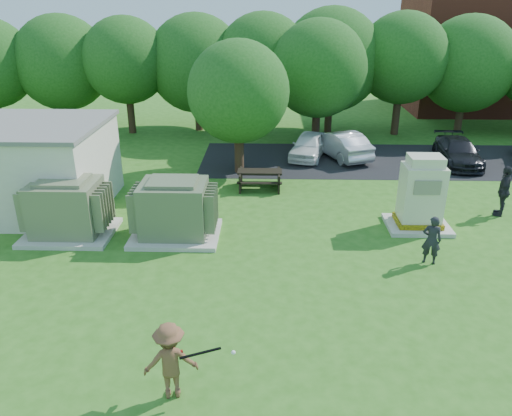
{
  "coord_description": "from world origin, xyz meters",
  "views": [
    {
      "loc": [
        0.42,
        -11.04,
        7.65
      ],
      "look_at": [
        0.0,
        4.0,
        1.3
      ],
      "focal_mm": 35.0,
      "sensor_mm": 36.0,
      "label": 1
    }
  ],
  "objects_px": {
    "person_by_generator": "(432,240)",
    "transformer_right": "(174,210)",
    "batter": "(170,361)",
    "car_white": "(309,145)",
    "picnic_table": "(260,177)",
    "transformer_left": "(67,209)",
    "person_walking_right": "(504,191)",
    "car_silver_a": "(341,144)",
    "generator_cabinet": "(421,197)",
    "car_dark": "(458,152)"
  },
  "relations": [
    {
      "from": "generator_cabinet",
      "to": "car_white",
      "type": "xyz_separation_m",
      "value": [
        -3.33,
        8.49,
        -0.53
      ]
    },
    {
      "from": "batter",
      "to": "car_silver_a",
      "type": "xyz_separation_m",
      "value": [
        5.64,
        17.02,
        -0.17
      ]
    },
    {
      "from": "transformer_left",
      "to": "batter",
      "type": "xyz_separation_m",
      "value": [
        4.96,
        -7.49,
        -0.11
      ]
    },
    {
      "from": "batter",
      "to": "car_white",
      "type": "xyz_separation_m",
      "value": [
        4.0,
        16.95,
        -0.22
      ]
    },
    {
      "from": "picnic_table",
      "to": "car_silver_a",
      "type": "height_order",
      "value": "car_silver_a"
    },
    {
      "from": "generator_cabinet",
      "to": "batter",
      "type": "xyz_separation_m",
      "value": [
        -7.33,
        -8.46,
        -0.31
      ]
    },
    {
      "from": "picnic_table",
      "to": "batter",
      "type": "distance_m",
      "value": 12.37
    },
    {
      "from": "car_silver_a",
      "to": "batter",
      "type": "bearing_deg",
      "value": 49.29
    },
    {
      "from": "picnic_table",
      "to": "generator_cabinet",
      "type": "bearing_deg",
      "value": -33.41
    },
    {
      "from": "person_by_generator",
      "to": "car_white",
      "type": "height_order",
      "value": "person_by_generator"
    },
    {
      "from": "generator_cabinet",
      "to": "transformer_right",
      "type": "bearing_deg",
      "value": -173.57
    },
    {
      "from": "generator_cabinet",
      "to": "car_white",
      "type": "height_order",
      "value": "generator_cabinet"
    },
    {
      "from": "picnic_table",
      "to": "person_walking_right",
      "type": "xyz_separation_m",
      "value": [
        9.22,
        -2.6,
        0.46
      ]
    },
    {
      "from": "person_walking_right",
      "to": "car_silver_a",
      "type": "height_order",
      "value": "person_walking_right"
    },
    {
      "from": "car_white",
      "to": "picnic_table",
      "type": "bearing_deg",
      "value": -101.14
    },
    {
      "from": "person_by_generator",
      "to": "car_silver_a",
      "type": "bearing_deg",
      "value": -67.01
    },
    {
      "from": "batter",
      "to": "person_walking_right",
      "type": "distance_m",
      "value": 14.47
    },
    {
      "from": "picnic_table",
      "to": "batter",
      "type": "bearing_deg",
      "value": -97.24
    },
    {
      "from": "transformer_right",
      "to": "car_dark",
      "type": "height_order",
      "value": "transformer_right"
    },
    {
      "from": "person_by_generator",
      "to": "car_dark",
      "type": "height_order",
      "value": "person_by_generator"
    },
    {
      "from": "transformer_left",
      "to": "person_by_generator",
      "type": "bearing_deg",
      "value": -7.99
    },
    {
      "from": "car_silver_a",
      "to": "picnic_table",
      "type": "bearing_deg",
      "value": 26.96
    },
    {
      "from": "transformer_left",
      "to": "car_silver_a",
      "type": "relative_size",
      "value": 0.71
    },
    {
      "from": "person_by_generator",
      "to": "transformer_right",
      "type": "bearing_deg",
      "value": 4.68
    },
    {
      "from": "person_walking_right",
      "to": "car_white",
      "type": "distance_m",
      "value": 9.96
    },
    {
      "from": "transformer_left",
      "to": "generator_cabinet",
      "type": "relative_size",
      "value": 1.12
    },
    {
      "from": "picnic_table",
      "to": "car_silver_a",
      "type": "xyz_separation_m",
      "value": [
        4.08,
        4.75,
        0.19
      ]
    },
    {
      "from": "transformer_right",
      "to": "person_by_generator",
      "type": "relative_size",
      "value": 1.9
    },
    {
      "from": "person_by_generator",
      "to": "person_walking_right",
      "type": "distance_m",
      "value": 5.41
    },
    {
      "from": "car_white",
      "to": "transformer_left",
      "type": "bearing_deg",
      "value": -117.06
    },
    {
      "from": "car_silver_a",
      "to": "person_by_generator",
      "type": "bearing_deg",
      "value": 74.44
    },
    {
      "from": "car_white",
      "to": "car_dark",
      "type": "xyz_separation_m",
      "value": [
        7.32,
        -0.87,
        -0.03
      ]
    },
    {
      "from": "transformer_left",
      "to": "car_white",
      "type": "distance_m",
      "value": 13.03
    },
    {
      "from": "batter",
      "to": "car_white",
      "type": "bearing_deg",
      "value": -114.14
    },
    {
      "from": "person_by_generator",
      "to": "generator_cabinet",
      "type": "bearing_deg",
      "value": -81.32
    },
    {
      "from": "car_dark",
      "to": "batter",
      "type": "bearing_deg",
      "value": -121.86
    },
    {
      "from": "generator_cabinet",
      "to": "car_white",
      "type": "bearing_deg",
      "value": 111.42
    },
    {
      "from": "batter",
      "to": "car_white",
      "type": "relative_size",
      "value": 0.46
    },
    {
      "from": "person_by_generator",
      "to": "car_white",
      "type": "bearing_deg",
      "value": -58.83
    },
    {
      "from": "batter",
      "to": "person_walking_right",
      "type": "height_order",
      "value": "person_walking_right"
    },
    {
      "from": "car_white",
      "to": "car_silver_a",
      "type": "bearing_deg",
      "value": 18.7
    },
    {
      "from": "car_white",
      "to": "person_by_generator",
      "type": "bearing_deg",
      "value": -58.64
    },
    {
      "from": "car_white",
      "to": "batter",
      "type": "bearing_deg",
      "value": -86.9
    },
    {
      "from": "picnic_table",
      "to": "person_walking_right",
      "type": "distance_m",
      "value": 9.59
    },
    {
      "from": "transformer_left",
      "to": "person_walking_right",
      "type": "bearing_deg",
      "value": 7.87
    },
    {
      "from": "transformer_left",
      "to": "batter",
      "type": "height_order",
      "value": "transformer_left"
    },
    {
      "from": "batter",
      "to": "person_by_generator",
      "type": "relative_size",
      "value": 1.09
    },
    {
      "from": "generator_cabinet",
      "to": "car_dark",
      "type": "bearing_deg",
      "value": 62.39
    },
    {
      "from": "picnic_table",
      "to": "person_walking_right",
      "type": "height_order",
      "value": "person_walking_right"
    },
    {
      "from": "person_walking_right",
      "to": "car_dark",
      "type": "relative_size",
      "value": 0.46
    }
  ]
}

